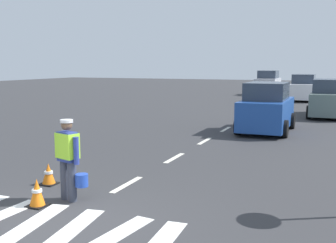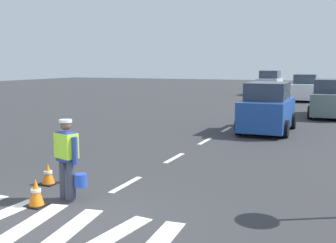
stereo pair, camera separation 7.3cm
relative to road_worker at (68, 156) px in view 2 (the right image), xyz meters
The scene contains 10 objects.
ground_plane 19.76m from the road_worker, 88.40° to the left, with size 96.00×96.00×0.00m, color #333335.
crosswalk_stripes 1.67m from the road_worker, 66.61° to the right, with size 4.45×1.93×0.01m.
lane_center_line 23.95m from the road_worker, 88.68° to the left, with size 0.14×46.40×0.01m.
road_worker is the anchor object (origin of this frame).
traffic_cone_near 1.53m from the road_worker, 145.82° to the left, with size 0.36×0.36×0.50m.
traffic_cone_far 0.94m from the road_worker, 123.28° to the right, with size 0.36×0.36×0.56m.
car_outgoing_far 26.76m from the road_worker, 84.92° to the left, with size 2.04×4.17×2.01m.
car_parked_far 17.40m from the road_worker, 75.34° to the left, with size 1.90×4.39×2.00m.
car_outgoing_ahead 10.75m from the road_worker, 78.00° to the left, with size 2.02×3.97×2.03m.
car_oncoming_third 31.94m from the road_worker, 92.08° to the left, with size 2.08×4.07×2.20m.
Camera 2 is at (4.55, -5.65, 2.77)m, focal length 45.03 mm.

